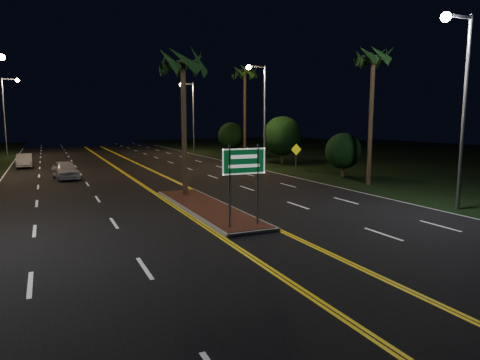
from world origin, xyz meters
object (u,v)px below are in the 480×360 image
streetlight_right_far (191,109)px  car_far (24,159)px  streetlight_right_mid (261,104)px  shrub_far (231,136)px  median_island (207,208)px  palm_right_far (245,73)px  warning_sign (296,154)px  streetlight_right_near (460,90)px  highway_sign (244,169)px  car_near (65,168)px  streetlight_left_far (7,108)px  palm_right_near (374,58)px  shrub_mid (282,136)px  palm_median (183,63)px  shrub_near (343,151)px

streetlight_right_far → car_far: bearing=-150.8°
streetlight_right_mid → shrub_far: streetlight_right_mid is taller
median_island → palm_right_far: palm_right_far is taller
palm_right_far → warning_sign: 13.81m
streetlight_right_near → palm_right_far: (2.19, 28.00, 3.49)m
warning_sign → streetlight_right_mid: bearing=115.6°
highway_sign → streetlight_right_far: bearing=74.9°
shrub_far → car_near: shrub_far is taller
streetlight_left_far → streetlight_right_mid: same height
highway_sign → palm_right_far: palm_right_far is taller
streetlight_left_far → palm_right_near: size_ratio=0.97×
shrub_far → car_far: (-22.52, -4.79, -1.62)m
palm_right_far → shrub_mid: palm_right_far is taller
streetlight_right_far → car_far: 22.69m
palm_median → car_near: size_ratio=1.78×
shrub_near → streetlight_right_mid: bearing=109.8°
streetlight_right_mid → shrub_near: bearing=-70.2°
palm_median → car_far: bearing=112.8°
highway_sign → shrub_near: (13.50, 11.20, -0.46)m
car_far → streetlight_right_near: bearing=-57.2°
palm_right_near → shrub_mid: size_ratio=2.01×
streetlight_right_mid → warning_sign: streetlight_right_mid is taller
streetlight_right_near → car_far: streetlight_right_near is taller
highway_sign → streetlight_right_mid: 22.18m
median_island → palm_right_near: bearing=13.5°
shrub_near → shrub_mid: bearing=87.1°
car_near → warning_sign: size_ratio=2.03×
streetlight_right_near → shrub_mid: (3.39, 22.00, -2.93)m
streetlight_left_far → shrub_near: streetlight_left_far is taller
palm_median → warning_sign: (12.18, 8.04, -5.80)m
median_island → streetlight_right_far: size_ratio=1.14×
palm_right_near → car_near: bearing=147.8°
highway_sign → warning_sign: size_ratio=1.40×
streetlight_right_far → shrub_mid: bearing=-79.3°
streetlight_left_far → streetlight_right_near: bearing=-63.2°
streetlight_left_far → warning_sign: (22.80, -25.46, -4.19)m
car_near → shrub_far: bearing=29.7°
shrub_near → car_near: bearing=158.8°
streetlight_right_mid → palm_right_near: palm_right_near is taller
shrub_far → median_island: bearing=-115.4°
streetlight_right_near → shrub_near: bearing=76.5°
streetlight_left_far → car_near: size_ratio=1.93×
streetlight_right_far → palm_right_far: 12.69m
shrub_mid → streetlight_right_near: bearing=-98.8°
streetlight_right_far → warning_sign: 23.88m
streetlight_left_far → streetlight_right_near: (21.23, -42.00, 0.00)m
highway_sign → streetlight_right_mid: size_ratio=0.36×
streetlight_left_far → streetlight_right_near: same height
highway_sign → shrub_mid: (14.00, 21.20, 0.32)m
palm_right_far → shrub_far: size_ratio=2.60×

